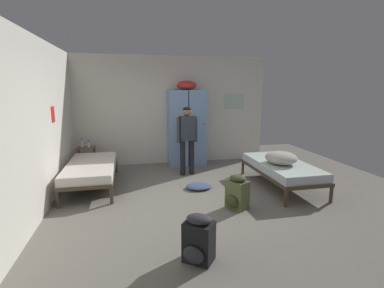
{
  "coord_description": "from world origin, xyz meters",
  "views": [
    {
      "loc": [
        -1.02,
        -4.5,
        1.92
      ],
      "look_at": [
        0.0,
        0.26,
        0.95
      ],
      "focal_mm": 26.82,
      "sensor_mm": 36.0,
      "label": 1
    }
  ],
  "objects_px": {
    "bed_left_rear": "(91,168)",
    "backpack_black": "(199,240)",
    "water_bottle": "(82,143)",
    "bed_right": "(281,168)",
    "bedding_heap": "(281,158)",
    "clothes_pile_denim": "(199,186)",
    "locker_bank": "(187,126)",
    "shelf_unit": "(86,156)",
    "backpack_olive": "(237,193)",
    "lotion_bottle": "(89,144)",
    "person_traveler": "(187,134)"
  },
  "relations": [
    {
      "from": "locker_bank",
      "to": "shelf_unit",
      "type": "bearing_deg",
      "value": -178.24
    },
    {
      "from": "bed_left_rear",
      "to": "bedding_heap",
      "type": "height_order",
      "value": "bedding_heap"
    },
    {
      "from": "bed_left_rear",
      "to": "backpack_black",
      "type": "distance_m",
      "value": 3.15
    },
    {
      "from": "shelf_unit",
      "to": "water_bottle",
      "type": "bearing_deg",
      "value": 165.96
    },
    {
      "from": "person_traveler",
      "to": "backpack_black",
      "type": "distance_m",
      "value": 3.32
    },
    {
      "from": "bed_left_rear",
      "to": "lotion_bottle",
      "type": "xyz_separation_m",
      "value": [
        -0.18,
        1.14,
        0.26
      ]
    },
    {
      "from": "person_traveler",
      "to": "lotion_bottle",
      "type": "relative_size",
      "value": 9.62
    },
    {
      "from": "locker_bank",
      "to": "backpack_black",
      "type": "bearing_deg",
      "value": -99.3
    },
    {
      "from": "shelf_unit",
      "to": "bed_left_rear",
      "type": "bearing_deg",
      "value": -78.07
    },
    {
      "from": "water_bottle",
      "to": "clothes_pile_denim",
      "type": "relative_size",
      "value": 0.39
    },
    {
      "from": "shelf_unit",
      "to": "water_bottle",
      "type": "xyz_separation_m",
      "value": [
        -0.08,
        0.02,
        0.31
      ]
    },
    {
      "from": "bed_left_rear",
      "to": "person_traveler",
      "type": "relative_size",
      "value": 1.26
    },
    {
      "from": "person_traveler",
      "to": "shelf_unit",
      "type": "bearing_deg",
      "value": 161.31
    },
    {
      "from": "bed_left_rear",
      "to": "backpack_olive",
      "type": "bearing_deg",
      "value": -32.4
    },
    {
      "from": "shelf_unit",
      "to": "bed_right",
      "type": "xyz_separation_m",
      "value": [
        3.87,
        -1.91,
        0.04
      ]
    },
    {
      "from": "water_bottle",
      "to": "backpack_black",
      "type": "xyz_separation_m",
      "value": [
        1.8,
        -3.99,
        -0.4
      ]
    },
    {
      "from": "bed_right",
      "to": "lotion_bottle",
      "type": "relative_size",
      "value": 12.15
    },
    {
      "from": "person_traveler",
      "to": "lotion_bottle",
      "type": "height_order",
      "value": "person_traveler"
    },
    {
      "from": "water_bottle",
      "to": "backpack_black",
      "type": "relative_size",
      "value": 0.36
    },
    {
      "from": "shelf_unit",
      "to": "backpack_olive",
      "type": "xyz_separation_m",
      "value": [
        2.65,
        -2.71,
        -0.09
      ]
    },
    {
      "from": "lotion_bottle",
      "to": "backpack_olive",
      "type": "relative_size",
      "value": 0.28
    },
    {
      "from": "clothes_pile_denim",
      "to": "lotion_bottle",
      "type": "bearing_deg",
      "value": 143.2
    },
    {
      "from": "backpack_black",
      "to": "backpack_olive",
      "type": "xyz_separation_m",
      "value": [
        0.93,
        1.26,
        0.0
      ]
    },
    {
      "from": "water_bottle",
      "to": "backpack_olive",
      "type": "relative_size",
      "value": 0.36
    },
    {
      "from": "locker_bank",
      "to": "backpack_black",
      "type": "height_order",
      "value": "locker_bank"
    },
    {
      "from": "shelf_unit",
      "to": "person_traveler",
      "type": "distance_m",
      "value": 2.41
    },
    {
      "from": "bed_right",
      "to": "person_traveler",
      "type": "relative_size",
      "value": 1.26
    },
    {
      "from": "water_bottle",
      "to": "bed_right",
      "type": "bearing_deg",
      "value": -26.04
    },
    {
      "from": "backpack_black",
      "to": "locker_bank",
      "type": "bearing_deg",
      "value": 80.7
    },
    {
      "from": "water_bottle",
      "to": "backpack_olive",
      "type": "xyz_separation_m",
      "value": [
        2.73,
        -2.73,
        -0.4
      ]
    },
    {
      "from": "person_traveler",
      "to": "water_bottle",
      "type": "xyz_separation_m",
      "value": [
        -2.3,
        0.77,
        -0.25
      ]
    },
    {
      "from": "lotion_bottle",
      "to": "clothes_pile_denim",
      "type": "xyz_separation_m",
      "value": [
        2.2,
        -1.65,
        -0.6
      ]
    },
    {
      "from": "locker_bank",
      "to": "backpack_black",
      "type": "xyz_separation_m",
      "value": [
        -0.66,
        -4.04,
        -0.71
      ]
    },
    {
      "from": "clothes_pile_denim",
      "to": "bedding_heap",
      "type": "bearing_deg",
      "value": -11.89
    },
    {
      "from": "bedding_heap",
      "to": "clothes_pile_denim",
      "type": "bearing_deg",
      "value": 168.11
    },
    {
      "from": "bed_left_rear",
      "to": "backpack_olive",
      "type": "xyz_separation_m",
      "value": [
        2.4,
        -1.52,
        -0.12
      ]
    },
    {
      "from": "bed_right",
      "to": "water_bottle",
      "type": "height_order",
      "value": "water_bottle"
    },
    {
      "from": "shelf_unit",
      "to": "bedding_heap",
      "type": "bearing_deg",
      "value": -27.88
    },
    {
      "from": "backpack_olive",
      "to": "clothes_pile_denim",
      "type": "relative_size",
      "value": 1.09
    },
    {
      "from": "backpack_olive",
      "to": "water_bottle",
      "type": "bearing_deg",
      "value": 135.04
    },
    {
      "from": "bed_right",
      "to": "bedding_heap",
      "type": "distance_m",
      "value": 0.26
    },
    {
      "from": "backpack_black",
      "to": "shelf_unit",
      "type": "bearing_deg",
      "value": 113.4
    },
    {
      "from": "shelf_unit",
      "to": "clothes_pile_denim",
      "type": "relative_size",
      "value": 1.13
    },
    {
      "from": "shelf_unit",
      "to": "bed_left_rear",
      "type": "xyz_separation_m",
      "value": [
        0.25,
        -1.18,
        0.04
      ]
    },
    {
      "from": "bed_left_rear",
      "to": "backpack_olive",
      "type": "height_order",
      "value": "backpack_olive"
    },
    {
      "from": "bed_left_rear",
      "to": "bedding_heap",
      "type": "bearing_deg",
      "value": -13.08
    },
    {
      "from": "bed_right",
      "to": "water_bottle",
      "type": "xyz_separation_m",
      "value": [
        -3.95,
        1.93,
        0.28
      ]
    },
    {
      "from": "bed_left_rear",
      "to": "lotion_bottle",
      "type": "bearing_deg",
      "value": 98.95
    },
    {
      "from": "bed_right",
      "to": "bedding_heap",
      "type": "relative_size",
      "value": 3.02
    },
    {
      "from": "bed_left_rear",
      "to": "water_bottle",
      "type": "xyz_separation_m",
      "value": [
        -0.33,
        1.2,
        0.28
      ]
    }
  ]
}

